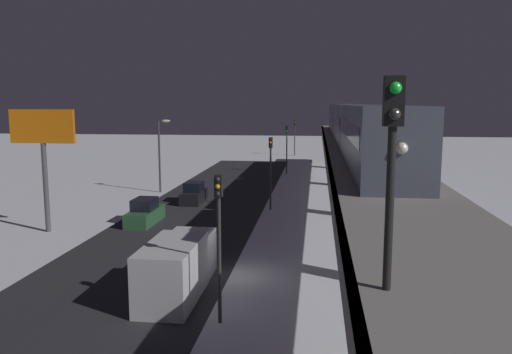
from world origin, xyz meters
TOP-DOWN VIEW (x-y plane):
  - ground_plane at (0.00, 0.00)m, footprint 240.00×240.00m
  - avenue_asphalt at (5.78, 0.00)m, footprint 11.00×109.97m
  - elevated_railway at (-7.34, 0.00)m, footprint 5.00×109.97m
  - subway_train at (-7.43, -20.67)m, footprint 2.94×55.47m
  - rail_signal at (-5.69, 16.57)m, footprint 0.36×0.41m
  - sedan_green_2 at (8.98, -11.33)m, footprint 1.80×4.75m
  - sedan_black_2 at (7.18, -19.96)m, footprint 1.80×4.30m
  - box_truck at (2.38, 2.65)m, footprint 2.40×7.40m
  - traffic_light_near at (-0.32, 5.82)m, footprint 0.32×0.44m
  - traffic_light_mid at (-0.32, -17.57)m, footprint 0.32×0.44m
  - traffic_light_far at (-0.32, -40.96)m, footprint 0.32×0.44m
  - traffic_light_distant at (-0.32, -64.35)m, footprint 0.32×0.44m
  - commercial_billboard at (15.15, -7.95)m, footprint 4.80×0.36m
  - street_lamp_far at (11.85, -25.00)m, footprint 1.35×0.44m

SIDE VIEW (x-z plane):
  - ground_plane at x=0.00m, z-range 0.00..0.00m
  - avenue_asphalt at x=5.78m, z-range 0.00..0.01m
  - sedan_black_2 at x=7.18m, z-range -0.19..1.78m
  - sedan_green_2 at x=8.98m, z-range -0.19..1.78m
  - box_truck at x=2.38m, z-range -0.05..2.75m
  - traffic_light_near at x=-0.32m, z-range 1.00..7.40m
  - traffic_light_mid at x=-0.32m, z-range 1.00..7.40m
  - traffic_light_far at x=-0.32m, z-range 1.00..7.40m
  - traffic_light_distant at x=-0.32m, z-range 1.00..7.40m
  - street_lamp_far at x=11.85m, z-range 0.99..8.64m
  - elevated_railway at x=-7.34m, z-range 2.13..7.95m
  - commercial_billboard at x=15.15m, z-range 2.38..11.28m
  - subway_train at x=-7.43m, z-range 5.90..9.30m
  - rail_signal at x=-5.69m, z-range 6.54..10.54m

